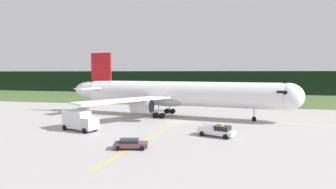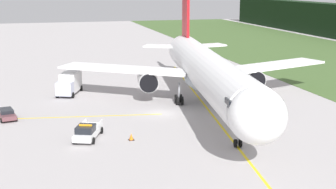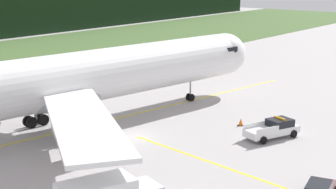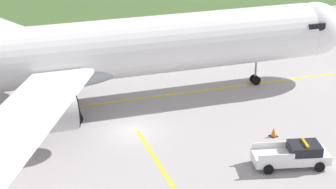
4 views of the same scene
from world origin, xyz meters
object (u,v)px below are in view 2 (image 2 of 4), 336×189
airliner (207,72)px  ops_pickup_truck (88,131)px  apron_cone (131,137)px  staff_car (6,114)px  catering_truck (69,83)px

airliner → ops_pickup_truck: 20.59m
apron_cone → airliner: bearing=131.6°
staff_car → apron_cone: bearing=47.8°
catering_truck → apron_cone: bearing=11.3°
ops_pickup_truck → catering_truck: catering_truck is taller
catering_truck → apron_cone: size_ratio=9.08×
catering_truck → staff_car: (12.41, -8.85, -1.08)m
staff_car → ops_pickup_truck: bearing=40.1°
catering_truck → apron_cone: catering_truck is taller
airliner → apron_cone: airliner is taller
airliner → staff_car: bearing=-92.3°
airliner → catering_truck: bearing=-126.9°
airliner → apron_cone: 17.95m
airliner → ops_pickup_truck: bearing=-60.6°
staff_car → apron_cone: (12.56, 13.85, -0.32)m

